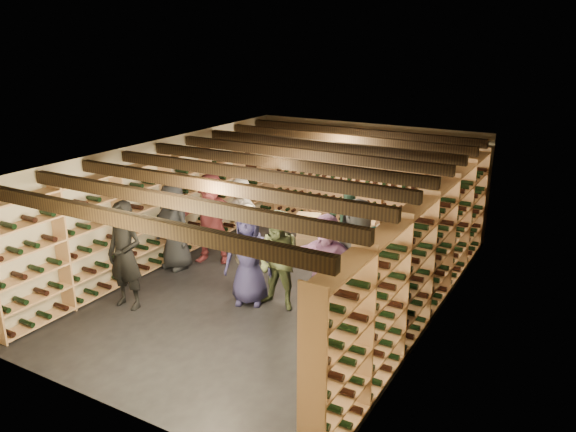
% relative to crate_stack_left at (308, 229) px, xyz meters
% --- Properties ---
extents(ground, '(8.00, 8.00, 0.00)m').
position_rel_crate_stack_left_xyz_m(ground, '(0.54, -2.11, -0.34)').
color(ground, black).
rests_on(ground, ground).
extents(walls, '(5.52, 8.02, 2.40)m').
position_rel_crate_stack_left_xyz_m(walls, '(0.54, -2.11, 0.86)').
color(walls, '#BFB394').
rests_on(walls, ground).
extents(ceiling, '(5.50, 8.00, 0.01)m').
position_rel_crate_stack_left_xyz_m(ceiling, '(0.54, -2.11, 2.06)').
color(ceiling, beige).
rests_on(ceiling, walls).
extents(ceiling_joists, '(5.40, 7.12, 0.18)m').
position_rel_crate_stack_left_xyz_m(ceiling_joists, '(0.54, -2.11, 1.92)').
color(ceiling_joists, black).
rests_on(ceiling_joists, ground).
extents(wine_rack_left, '(0.32, 7.50, 2.15)m').
position_rel_crate_stack_left_xyz_m(wine_rack_left, '(-2.03, -2.11, 0.74)').
color(wine_rack_left, tan).
rests_on(wine_rack_left, ground).
extents(wine_rack_right, '(0.32, 7.50, 2.15)m').
position_rel_crate_stack_left_xyz_m(wine_rack_right, '(3.11, -2.11, 0.74)').
color(wine_rack_right, tan).
rests_on(wine_rack_right, ground).
extents(wine_rack_back, '(4.70, 0.30, 2.15)m').
position_rel_crate_stack_left_xyz_m(wine_rack_back, '(0.54, 1.72, 0.73)').
color(wine_rack_back, tan).
rests_on(wine_rack_back, ground).
extents(crate_stack_left, '(0.57, 0.46, 0.68)m').
position_rel_crate_stack_left_xyz_m(crate_stack_left, '(0.00, 0.00, 0.00)').
color(crate_stack_left, tan).
rests_on(crate_stack_left, ground).
extents(crate_stack_right, '(0.58, 0.47, 0.51)m').
position_rel_crate_stack_left_xyz_m(crate_stack_right, '(1.02, 0.55, -0.08)').
color(crate_stack_right, tan).
rests_on(crate_stack_right, ground).
extents(crate_loose, '(0.57, 0.46, 0.17)m').
position_rel_crate_stack_left_xyz_m(crate_loose, '(0.38, 0.26, -0.25)').
color(crate_loose, tan).
rests_on(crate_loose, ground).
extents(person_0, '(0.90, 0.67, 1.68)m').
position_rel_crate_stack_left_xyz_m(person_0, '(-1.64, -2.39, 0.50)').
color(person_0, black).
rests_on(person_0, ground).
extents(person_1, '(0.68, 0.47, 1.82)m').
position_rel_crate_stack_left_xyz_m(person_1, '(-1.25, -4.04, 0.57)').
color(person_1, black).
rests_on(person_1, ground).
extents(person_2, '(0.82, 0.64, 1.67)m').
position_rel_crate_stack_left_xyz_m(person_2, '(0.96, -2.84, 0.49)').
color(person_2, '#455030').
rests_on(person_2, ground).
extents(person_3, '(1.11, 0.88, 1.51)m').
position_rel_crate_stack_left_xyz_m(person_3, '(2.47, -2.17, 0.42)').
color(person_3, beige).
rests_on(person_3, ground).
extents(person_4, '(1.19, 0.84, 1.88)m').
position_rel_crate_stack_left_xyz_m(person_4, '(2.72, -3.35, 0.60)').
color(person_4, '#1A6F7B').
rests_on(person_4, ground).
extents(person_5, '(1.75, 1.07, 1.80)m').
position_rel_crate_stack_left_xyz_m(person_5, '(-1.23, -1.76, 0.56)').
color(person_5, brown).
rests_on(person_5, ground).
extents(person_6, '(0.95, 0.79, 1.65)m').
position_rel_crate_stack_left_xyz_m(person_6, '(0.41, -2.92, 0.49)').
color(person_6, '#232148').
rests_on(person_6, ground).
extents(person_7, '(0.56, 0.38, 1.52)m').
position_rel_crate_stack_left_xyz_m(person_7, '(0.04, -2.40, 0.42)').
color(person_7, gray).
rests_on(person_7, ground).
extents(person_8, '(0.88, 0.79, 1.49)m').
position_rel_crate_stack_left_xyz_m(person_8, '(2.68, -1.66, 0.41)').
color(person_8, '#4E241B').
rests_on(person_8, ground).
extents(person_9, '(1.10, 0.88, 1.49)m').
position_rel_crate_stack_left_xyz_m(person_9, '(-1.18, -0.81, 0.41)').
color(person_9, '#B4ABA3').
rests_on(person_9, ground).
extents(person_10, '(1.00, 0.42, 1.71)m').
position_rel_crate_stack_left_xyz_m(person_10, '(1.30, -0.92, 0.51)').
color(person_10, '#2D5443').
rests_on(person_10, ground).
extents(person_11, '(1.56, 0.75, 1.61)m').
position_rel_crate_stack_left_xyz_m(person_11, '(1.59, -2.43, 0.47)').
color(person_11, '#97609A').
rests_on(person_11, ground).
extents(person_12, '(1.02, 0.83, 1.81)m').
position_rel_crate_stack_left_xyz_m(person_12, '(1.95, -2.01, 0.57)').
color(person_12, '#34363A').
rests_on(person_12, ground).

